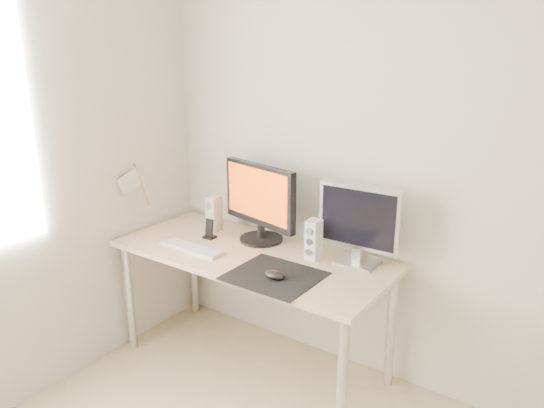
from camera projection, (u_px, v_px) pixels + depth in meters
The scene contains 11 objects.
wall_back at pixel (446, 173), 2.61m from camera, with size 3.50×3.50×0.00m, color silver.
mousepad at pixel (274, 276), 2.69m from camera, with size 0.45×0.40×0.00m, color black.
mouse at pixel (274, 275), 2.65m from camera, with size 0.11×0.07×0.04m, color black.
desk at pixel (252, 265), 3.01m from camera, with size 1.60×0.70×0.73m.
main_monitor at pixel (260, 200), 3.08m from camera, with size 0.55×0.31×0.47m.
second_monitor at pixel (359, 222), 2.76m from camera, with size 0.45×0.17×0.43m.
speaker_left at pixel (214, 213), 3.30m from camera, with size 0.07×0.09×0.22m.
speaker_right at pixel (313, 240), 2.87m from camera, with size 0.07×0.09×0.22m.
keyboard at pixel (192, 248), 3.03m from camera, with size 0.42×0.12×0.02m.
phone_dock at pixel (209, 232), 3.19m from camera, with size 0.07×0.06×0.12m.
pennant at pixel (134, 182), 3.21m from camera, with size 0.01×0.23×0.29m.
Camera 1 is at (0.75, -0.82, 1.89)m, focal length 35.00 mm.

